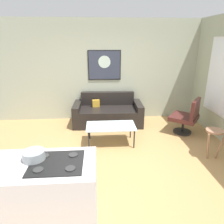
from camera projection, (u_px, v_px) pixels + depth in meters
ground at (112, 162)px, 3.99m from camera, size 6.40×6.40×0.04m
back_wall at (106, 71)px, 5.80m from camera, size 6.40×0.05×2.80m
couch at (108, 114)px, 5.72m from camera, size 1.90×0.94×0.84m
coffee_table at (111, 127)px, 4.55m from camera, size 1.09×0.60×0.44m
armchair at (187, 117)px, 5.04m from camera, size 0.88×0.88×0.91m
bar_stool at (214, 136)px, 3.96m from camera, size 0.38×0.38×0.60m
kitchen_counter at (39, 196)px, 2.46m from camera, size 1.39×0.72×0.92m
mixing_bowl at (34, 156)px, 2.38m from camera, size 0.26×0.26×0.12m
wall_painting at (104, 65)px, 5.70m from camera, size 0.92×0.03×0.82m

